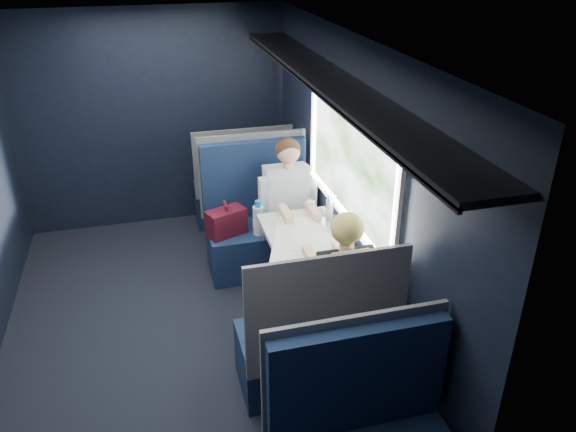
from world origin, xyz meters
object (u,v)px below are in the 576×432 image
object	(u,v)px
seat_row_front	(241,188)
seat_bay_far	(314,342)
man	(289,202)
laptop	(339,218)
bottle_small	(329,209)
seat_bay_near	(258,226)
cup	(311,206)
table	(304,246)
woman	(342,285)

from	to	relation	value
seat_row_front	seat_bay_far	bearing A→B (deg)	-90.00
seat_bay_far	seat_row_front	bearing A→B (deg)	90.00
man	laptop	xyz separation A→B (m)	(0.28, -0.56, 0.08)
bottle_small	seat_bay_near	bearing A→B (deg)	128.80
man	cup	distance (m)	0.29
seat_bay_near	cup	bearing A→B (deg)	-47.68
laptop	bottle_small	xyz separation A→B (m)	(-0.05, 0.11, 0.04)
table	seat_bay_far	distance (m)	0.93
seat_bay_near	seat_bay_far	distance (m)	1.74
table	cup	distance (m)	0.50
woman	cup	distance (m)	1.16
seat_bay_near	seat_bay_far	xyz separation A→B (m)	(0.02, -1.74, -0.01)
table	woman	distance (m)	0.71
seat_bay_near	seat_bay_far	bearing A→B (deg)	-89.49
table	woman	bearing A→B (deg)	-84.55
seat_bay_near	cup	size ratio (longest dim) A/B	13.63
seat_bay_near	bottle_small	world-z (taller)	seat_bay_near
seat_row_front	woman	world-z (taller)	woman
table	seat_bay_near	world-z (taller)	seat_bay_near
cup	seat_bay_near	bearing A→B (deg)	132.32
man	laptop	distance (m)	0.63
table	seat_row_front	bearing A→B (deg)	95.80
seat_bay_far	seat_row_front	distance (m)	2.67
woman	bottle_small	bearing A→B (deg)	76.50
seat_bay_far	laptop	world-z (taller)	seat_bay_far
bottle_small	cup	world-z (taller)	bottle_small
seat_bay_far	bottle_small	world-z (taller)	seat_bay_far
seat_bay_near	seat_row_front	world-z (taller)	seat_bay_near
seat_row_front	laptop	size ratio (longest dim) A/B	3.61
seat_row_front	laptop	distance (m)	1.78
woman	laptop	size ratio (longest dim) A/B	4.12
seat_bay_far	man	xyz separation A→B (m)	(0.25, 1.57, 0.30)
seat_bay_near	laptop	size ratio (longest dim) A/B	3.93
seat_bay_near	laptop	xyz separation A→B (m)	(0.54, -0.73, 0.38)
table	seat_row_front	size ratio (longest dim) A/B	0.86
laptop	cup	xyz separation A→B (m)	(-0.16, 0.30, -0.01)
bottle_small	cup	size ratio (longest dim) A/B	2.37
cup	laptop	bearing A→B (deg)	-62.70
man	bottle_small	xyz separation A→B (m)	(0.23, -0.45, 0.12)
table	seat_row_front	world-z (taller)	seat_row_front
seat_row_front	cup	distance (m)	1.46
seat_bay_far	woman	distance (m)	0.43
seat_bay_near	man	size ratio (longest dim) A/B	0.95
table	seat_bay_near	xyz separation A→B (m)	(-0.20, 0.87, -0.24)
bottle_small	table	bearing A→B (deg)	-139.90
table	man	distance (m)	0.70
woman	laptop	world-z (taller)	woman
woman	cup	bearing A→B (deg)	83.87
woman	man	bearing A→B (deg)	90.00
laptop	bottle_small	world-z (taller)	bottle_small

